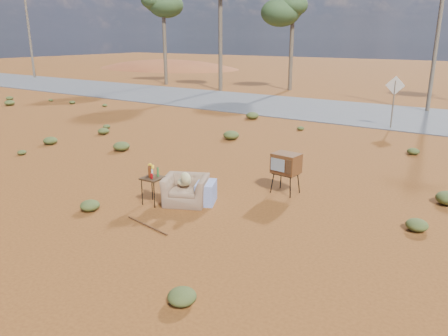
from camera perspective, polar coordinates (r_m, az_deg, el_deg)
The scene contains 13 objects.
ground at distance 9.86m, azimuth -5.01°, elevation -5.64°, with size 140.00×140.00×0.00m, color brown.
highway at distance 23.10m, azimuth 19.06°, elevation 6.64°, with size 140.00×7.00×0.04m, color #565659.
dirt_mound at distance 54.58m, azimuth -7.40°, elevation 12.80°, with size 26.00×18.00×2.00m, color brown.
armchair at distance 10.19m, azimuth -4.54°, elevation -2.43°, with size 1.29×1.16×0.87m.
tv_unit at distance 10.80m, azimuth 8.11°, elevation 0.53°, with size 0.68×0.57×1.02m.
side_table at distance 10.19m, azimuth -9.36°, elevation -1.03°, with size 0.48×0.48×0.92m.
rusty_bar at distance 9.21m, azimuth -10.02°, elevation -7.41°, with size 0.03×0.03×1.30m, color #4E2B15.
road_sign at distance 19.66m, azimuth 21.36°, elevation 9.14°, with size 0.78×0.06×2.19m.
eucalyptus_far_left at distance 36.07m, azimuth -7.94°, elevation 20.20°, with size 3.20×3.20×7.10m.
eucalyptus_near_left at distance 32.19m, azimuth 9.01°, elevation 19.70°, with size 3.20×3.20×6.60m.
utility_pole_west at distance 45.04m, azimuth -24.12°, elevation 15.98°, with size 1.40×0.20×8.00m.
utility_pole_center at distance 24.85m, azimuth 26.22°, elevation 16.13°, with size 1.40×0.20×8.00m.
scrub_patch at distance 13.71m, azimuth 3.82°, elevation 1.52°, with size 17.49×8.07×0.33m.
Camera 1 is at (5.76, -7.06, 3.77)m, focal length 35.00 mm.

